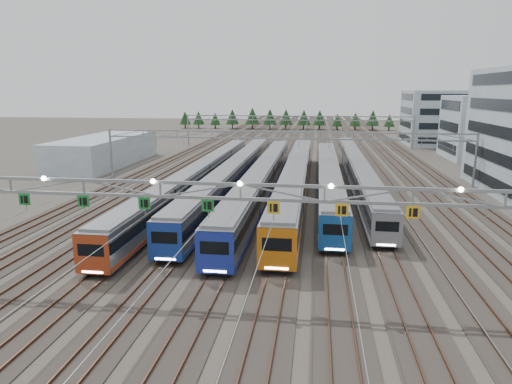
# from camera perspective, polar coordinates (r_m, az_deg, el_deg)

# --- Properties ---
(ground) EXTENTS (400.00, 400.00, 0.00)m
(ground) POSITION_cam_1_polar(r_m,az_deg,el_deg) (32.99, -1.86, -12.43)
(ground) COLOR #47423A
(ground) RESTS_ON ground
(track_bed) EXTENTS (54.00, 260.00, 5.42)m
(track_bed) POSITION_cam_1_polar(r_m,az_deg,el_deg) (130.18, 5.45, 7.01)
(track_bed) COLOR #2D2823
(track_bed) RESTS_ON ground
(train_a) EXTENTS (2.78, 64.50, 3.62)m
(train_a) POSITION_cam_1_polar(r_m,az_deg,el_deg) (65.19, -6.93, 1.97)
(train_a) COLOR black
(train_a) RESTS_ON ground
(train_b) EXTENTS (2.90, 65.42, 3.78)m
(train_b) POSITION_cam_1_polar(r_m,az_deg,el_deg) (67.81, -2.46, 2.52)
(train_b) COLOR black
(train_b) RESTS_ON ground
(train_c) EXTENTS (2.97, 60.37, 3.87)m
(train_c) POSITION_cam_1_polar(r_m,az_deg,el_deg) (62.75, 0.87, 1.76)
(train_c) COLOR black
(train_c) RESTS_ON ground
(train_d) EXTENTS (3.06, 60.60, 3.99)m
(train_d) POSITION_cam_1_polar(r_m,az_deg,el_deg) (63.63, 5.03, 1.92)
(train_d) COLOR black
(train_d) RESTS_ON ground
(train_e) EXTENTS (2.84, 53.51, 3.70)m
(train_e) POSITION_cam_1_polar(r_m,az_deg,el_deg) (65.02, 9.06, 1.91)
(train_e) COLOR black
(train_e) RESTS_ON ground
(train_f) EXTENTS (2.73, 64.62, 3.55)m
(train_f) POSITION_cam_1_polar(r_m,az_deg,el_deg) (72.53, 12.49, 2.80)
(train_f) COLOR black
(train_f) RESTS_ON ground
(gantry_near) EXTENTS (56.36, 0.61, 8.08)m
(gantry_near) POSITION_cam_1_polar(r_m,az_deg,el_deg) (30.58, -2.08, -0.39)
(gantry_near) COLOR gray
(gantry_near) RESTS_ON ground
(gantry_mid) EXTENTS (56.36, 0.36, 8.00)m
(gantry_mid) POSITION_cam_1_polar(r_m,az_deg,el_deg) (70.08, 3.52, 6.34)
(gantry_mid) COLOR gray
(gantry_mid) RESTS_ON ground
(gantry_far) EXTENTS (56.36, 0.36, 8.00)m
(gantry_far) POSITION_cam_1_polar(r_m,az_deg,el_deg) (114.85, 5.19, 8.73)
(gantry_far) COLOR gray
(gantry_far) RESTS_ON ground
(depot_bldg_mid) EXTENTS (14.00, 16.00, 12.98)m
(depot_bldg_mid) POSITION_cam_1_polar(r_m,az_deg,el_deg) (106.02, 26.59, 7.21)
(depot_bldg_mid) COLOR #96A9B3
(depot_bldg_mid) RESTS_ON ground
(depot_bldg_north) EXTENTS (22.00, 18.00, 13.99)m
(depot_bldg_north) POSITION_cam_1_polar(r_m,az_deg,el_deg) (130.80, 22.99, 8.53)
(depot_bldg_north) COLOR #96A9B3
(depot_bldg_north) RESTS_ON ground
(west_shed) EXTENTS (10.00, 30.00, 5.30)m
(west_shed) POSITION_cam_1_polar(r_m,az_deg,el_deg) (93.06, -18.38, 4.95)
(west_shed) COLOR #96A9B3
(west_shed) RESTS_ON ground
(treeline) EXTENTS (106.40, 5.60, 7.02)m
(treeline) POSITION_cam_1_polar(r_m,az_deg,el_deg) (169.39, 7.87, 9.15)
(treeline) COLOR #332114
(treeline) RESTS_ON ground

